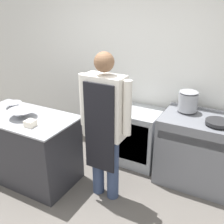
{
  "coord_description": "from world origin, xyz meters",
  "views": [
    {
      "loc": [
        1.47,
        -1.54,
        2.2
      ],
      "look_at": [
        0.09,
        1.04,
        0.96
      ],
      "focal_mm": 42.0,
      "sensor_mm": 36.0,
      "label": 1
    }
  ],
  "objects_px": {
    "person_cook": "(104,121)",
    "mixing_bowl": "(22,114)",
    "saute_pan": "(218,122)",
    "plastic_tub": "(30,123)",
    "fridge_unit": "(136,136)",
    "stove": "(197,150)",
    "stock_pot": "(188,100)"
  },
  "relations": [
    {
      "from": "mixing_bowl",
      "to": "saute_pan",
      "type": "relative_size",
      "value": 1.2
    },
    {
      "from": "person_cook",
      "to": "plastic_tub",
      "type": "height_order",
      "value": "person_cook"
    },
    {
      "from": "fridge_unit",
      "to": "stove",
      "type": "bearing_deg",
      "value": -4.65
    },
    {
      "from": "mixing_bowl",
      "to": "plastic_tub",
      "type": "bearing_deg",
      "value": -27.09
    },
    {
      "from": "stock_pot",
      "to": "stove",
      "type": "bearing_deg",
      "value": -28.67
    },
    {
      "from": "fridge_unit",
      "to": "person_cook",
      "type": "distance_m",
      "value": 1.06
    },
    {
      "from": "plastic_tub",
      "to": "stock_pot",
      "type": "relative_size",
      "value": 0.41
    },
    {
      "from": "person_cook",
      "to": "stock_pot",
      "type": "distance_m",
      "value": 1.15
    },
    {
      "from": "stove",
      "to": "mixing_bowl",
      "type": "relative_size",
      "value": 2.84
    },
    {
      "from": "fridge_unit",
      "to": "stock_pot",
      "type": "xyz_separation_m",
      "value": [
        0.67,
        0.05,
        0.65
      ]
    },
    {
      "from": "person_cook",
      "to": "mixing_bowl",
      "type": "relative_size",
      "value": 5.21
    },
    {
      "from": "stove",
      "to": "saute_pan",
      "type": "bearing_deg",
      "value": -31.1
    },
    {
      "from": "stove",
      "to": "stock_pot",
      "type": "relative_size",
      "value": 3.55
    },
    {
      "from": "mixing_bowl",
      "to": "saute_pan",
      "type": "height_order",
      "value": "mixing_bowl"
    },
    {
      "from": "person_cook",
      "to": "mixing_bowl",
      "type": "bearing_deg",
      "value": -169.86
    },
    {
      "from": "fridge_unit",
      "to": "mixing_bowl",
      "type": "xyz_separation_m",
      "value": [
        -1.07,
        -1.06,
        0.54
      ]
    },
    {
      "from": "fridge_unit",
      "to": "person_cook",
      "type": "xyz_separation_m",
      "value": [
        -0.01,
        -0.88,
        0.59
      ]
    },
    {
      "from": "mixing_bowl",
      "to": "stove",
      "type": "bearing_deg",
      "value": 26.91
    },
    {
      "from": "fridge_unit",
      "to": "person_cook",
      "type": "height_order",
      "value": "person_cook"
    },
    {
      "from": "fridge_unit",
      "to": "stock_pot",
      "type": "relative_size",
      "value": 2.99
    },
    {
      "from": "stove",
      "to": "person_cook",
      "type": "height_order",
      "value": "person_cook"
    },
    {
      "from": "stove",
      "to": "stock_pot",
      "type": "bearing_deg",
      "value": 151.33
    },
    {
      "from": "stove",
      "to": "saute_pan",
      "type": "height_order",
      "value": "saute_pan"
    },
    {
      "from": "fridge_unit",
      "to": "plastic_tub",
      "type": "relative_size",
      "value": 7.33
    },
    {
      "from": "stove",
      "to": "saute_pan",
      "type": "xyz_separation_m",
      "value": [
        0.19,
        -0.12,
        0.49
      ]
    },
    {
      "from": "person_cook",
      "to": "plastic_tub",
      "type": "relative_size",
      "value": 16.0
    },
    {
      "from": "fridge_unit",
      "to": "mixing_bowl",
      "type": "distance_m",
      "value": 1.6
    },
    {
      "from": "stove",
      "to": "plastic_tub",
      "type": "relative_size",
      "value": 8.72
    },
    {
      "from": "plastic_tub",
      "to": "saute_pan",
      "type": "bearing_deg",
      "value": 28.46
    },
    {
      "from": "fridge_unit",
      "to": "saute_pan",
      "type": "height_order",
      "value": "saute_pan"
    },
    {
      "from": "plastic_tub",
      "to": "stock_pot",
      "type": "bearing_deg",
      "value": 40.37
    },
    {
      "from": "stock_pot",
      "to": "saute_pan",
      "type": "distance_m",
      "value": 0.48
    }
  ]
}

